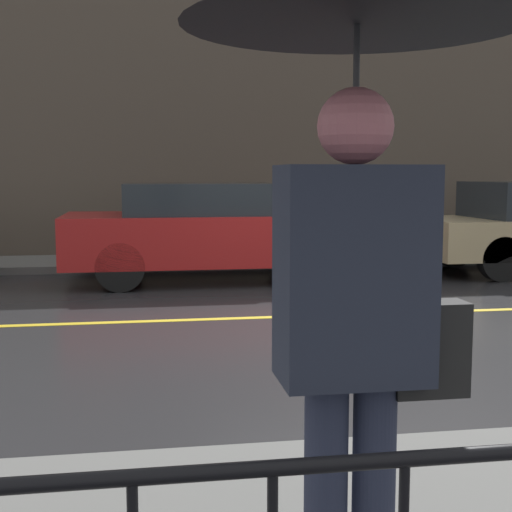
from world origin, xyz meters
name	(u,v)px	position (x,y,z in m)	size (l,w,h in m)	color
ground_plane	(321,316)	(0.00, 0.00, 0.00)	(80.00, 80.00, 0.00)	#262628
sidewalk_far	(253,260)	(0.00, 4.87, 0.06)	(28.00, 1.74, 0.12)	#60605E
lane_marking	(321,315)	(0.00, 0.00, 0.00)	(25.20, 0.12, 0.01)	gold
building_storefront	(245,106)	(0.00, 5.89, 2.89)	(28.00, 0.30, 5.78)	#4C4238
pedestrian	(358,103)	(-1.37, -5.66, 1.82)	(1.06, 1.06, 2.16)	#23283D
car_red	(209,230)	(-0.98, 2.94, 0.77)	(4.38, 1.93, 1.47)	maroon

